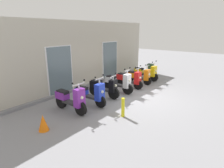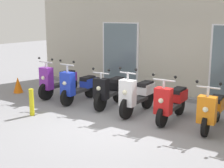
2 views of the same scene
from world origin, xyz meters
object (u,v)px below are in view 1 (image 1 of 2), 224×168
(curb_bollard, at_px, (123,107))
(scooter_purple, at_px, (71,99))
(scooter_black, at_px, (104,87))
(scooter_yellow, at_px, (146,73))
(scooter_orange, at_px, (139,76))
(traffic_cone, at_px, (43,123))
(scooter_white, at_px, (119,82))
(scooter_red, at_px, (130,79))
(scooter_blue, at_px, (91,94))
(trash_bin, at_px, (150,70))

(curb_bollard, bearing_deg, scooter_purple, 114.86)
(scooter_black, distance_m, curb_bollard, 2.16)
(scooter_black, bearing_deg, scooter_yellow, -1.04)
(scooter_black, relative_size, scooter_yellow, 0.96)
(scooter_orange, distance_m, traffic_cone, 6.40)
(scooter_white, distance_m, scooter_yellow, 2.96)
(scooter_purple, height_order, scooter_white, same)
(scooter_orange, relative_size, curb_bollard, 2.21)
(scooter_purple, distance_m, scooter_yellow, 5.92)
(scooter_red, distance_m, scooter_orange, 1.00)
(scooter_white, height_order, scooter_orange, scooter_white)
(curb_bollard, xyz_separation_m, traffic_cone, (-2.29, 1.40, -0.09))
(scooter_orange, bearing_deg, curb_bollard, -157.79)
(scooter_blue, bearing_deg, scooter_red, -0.06)
(scooter_purple, distance_m, scooter_red, 3.94)
(curb_bollard, distance_m, trash_bin, 6.79)
(traffic_cone, bearing_deg, scooter_orange, 2.48)
(scooter_purple, relative_size, scooter_orange, 1.05)
(scooter_yellow, height_order, traffic_cone, scooter_yellow)
(curb_bollard, relative_size, traffic_cone, 1.35)
(scooter_black, relative_size, trash_bin, 2.11)
(trash_bin, bearing_deg, scooter_yellow, -165.09)
(scooter_blue, xyz_separation_m, scooter_white, (2.01, 0.01, 0.02))
(scooter_yellow, distance_m, curb_bollard, 5.39)
(scooter_white, xyz_separation_m, scooter_orange, (1.97, -0.01, -0.05))
(traffic_cone, relative_size, trash_bin, 0.69)
(scooter_white, height_order, scooter_red, scooter_white)
(scooter_orange, bearing_deg, scooter_yellow, 4.06)
(scooter_purple, xyz_separation_m, trash_bin, (7.29, 0.32, -0.12))
(scooter_red, xyz_separation_m, trash_bin, (3.35, 0.43, -0.10))
(trash_bin, bearing_deg, scooter_red, -172.60)
(scooter_purple, bearing_deg, scooter_red, -1.67)
(scooter_red, bearing_deg, trash_bin, 7.40)
(scooter_yellow, bearing_deg, traffic_cone, -177.30)
(scooter_orange, height_order, scooter_yellow, scooter_yellow)
(scooter_purple, height_order, traffic_cone, scooter_purple)
(scooter_blue, xyz_separation_m, curb_bollard, (-0.12, -1.68, -0.14))
(curb_bollard, bearing_deg, scooter_black, 57.36)
(scooter_yellow, xyz_separation_m, trash_bin, (1.36, 0.36, -0.09))
(scooter_purple, xyz_separation_m, scooter_yellow, (5.92, -0.04, -0.03))
(scooter_red, bearing_deg, scooter_blue, 179.94)
(scooter_red, distance_m, scooter_yellow, 1.99)
(scooter_purple, distance_m, traffic_cone, 1.53)
(scooter_yellow, bearing_deg, scooter_blue, -179.20)
(scooter_red, height_order, trash_bin, scooter_red)
(scooter_yellow, bearing_deg, scooter_black, 178.96)
(scooter_red, xyz_separation_m, scooter_yellow, (1.99, 0.07, -0.01))
(scooter_red, bearing_deg, traffic_cone, -177.08)
(scooter_orange, bearing_deg, scooter_white, 179.56)
(scooter_purple, xyz_separation_m, traffic_cone, (-1.46, -0.39, -0.24))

